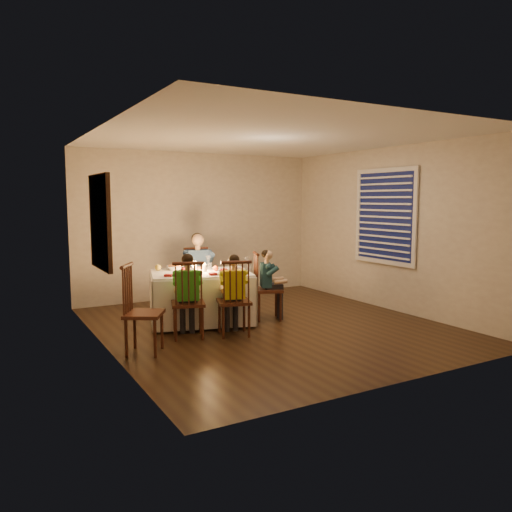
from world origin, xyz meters
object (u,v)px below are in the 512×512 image
chair_near_left (189,337)px  chair_end (268,319)px  child_teal (268,319)px  child_yellow (234,335)px  dining_table (201,287)px  adult (199,311)px  chair_extra (145,353)px  child_green (189,337)px  chair_adult (199,311)px  serving_bowl (175,268)px  chair_near_right (234,335)px

chair_near_left → chair_end: 1.44m
chair_end → child_teal: (0.00, 0.00, 0.00)m
chair_near_left → child_yellow: (0.56, -0.19, 0.00)m
dining_table → adult: (0.26, 0.72, -0.53)m
chair_near_left → chair_end: size_ratio=1.00×
chair_extra → child_green: (0.68, 0.36, 0.00)m
chair_near_left → child_teal: size_ratio=0.97×
chair_adult → adult: adult is taller
child_teal → chair_near_left: bearing=124.3°
chair_end → serving_bowl: serving_bowl is taller
chair_adult → adult: size_ratio=0.81×
chair_end → dining_table: bearing=93.3°
chair_extra → chair_near_left: bearing=-30.8°
chair_near_right → dining_table: bearing=-65.8°
chair_near_left → child_teal: (1.39, 0.34, 0.00)m
chair_near_left → adult: 1.53m
child_yellow → serving_bowl: (-0.36, 1.21, 0.77)m
chair_adult → chair_extra: size_ratio=0.96×
dining_table → child_teal: 1.12m
dining_table → child_green: dining_table is taller
chair_near_right → chair_extra: chair_extra is taller
child_yellow → serving_bowl: serving_bowl is taller
chair_extra → child_yellow: 1.26m
child_yellow → child_teal: (0.83, 0.53, 0.00)m
child_teal → chair_adult: bearing=54.6°
child_yellow → adult: bearing=-79.1°
child_green → child_yellow: 0.59m
dining_table → serving_bowl: serving_bowl is taller
chair_end → child_teal: size_ratio=0.97×
chair_adult → child_teal: (0.68, -1.01, 0.00)m
chair_extra → child_yellow: (1.25, 0.17, 0.00)m
child_green → serving_bowl: bearing=-83.3°
child_yellow → serving_bowl: 1.48m
chair_adult → chair_near_right: bearing=-83.7°
chair_near_left → child_yellow: child_yellow is taller
dining_table → chair_end: 1.12m
adult → serving_bowl: serving_bowl is taller
chair_near_left → chair_near_right: (0.56, -0.19, 0.00)m
chair_end → chair_extra: 2.19m
chair_adult → chair_near_right: (-0.15, -1.54, 0.00)m
chair_end → child_teal: bearing=20.5°
chair_extra → adult: adult is taller
chair_adult → chair_end: size_ratio=1.00×
chair_extra → chair_adult: bearing=-7.8°
dining_table → adult: bearing=85.8°
chair_near_right → chair_end: 0.98m
chair_near_right → chair_end: bearing=-131.1°
chair_near_left → adult: (0.71, 1.35, 0.00)m
child_green → chair_near_right: bearing=179.6°
dining_table → child_yellow: 0.98m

